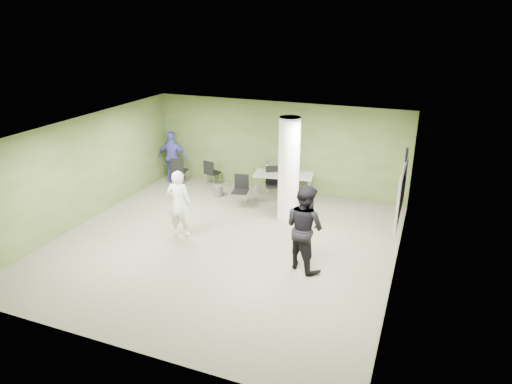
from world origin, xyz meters
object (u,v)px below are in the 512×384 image
at_px(folding_table, 283,175).
at_px(man_black, 305,227).
at_px(woman_white, 179,204).
at_px(chair_back_left, 179,169).
at_px(man_blue, 173,157).

distance_m(folding_table, man_black, 3.97).
height_order(folding_table, man_black, man_black).
xyz_separation_m(folding_table, woman_white, (-1.64, -3.19, 0.09)).
relative_size(folding_table, woman_white, 1.07).
relative_size(chair_back_left, man_black, 0.48).
distance_m(folding_table, man_blue, 3.85).
relative_size(chair_back_left, woman_white, 0.54).
height_order(chair_back_left, man_black, man_black).
bearing_deg(folding_table, woman_white, -126.90).
bearing_deg(woman_white, man_blue, -64.63).
bearing_deg(man_blue, man_black, 137.29).
distance_m(folding_table, chair_back_left, 3.56).
bearing_deg(chair_back_left, woman_white, 111.21).
bearing_deg(man_black, woman_white, 21.41).
xyz_separation_m(folding_table, chair_back_left, (-3.56, -0.00, -0.23)).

